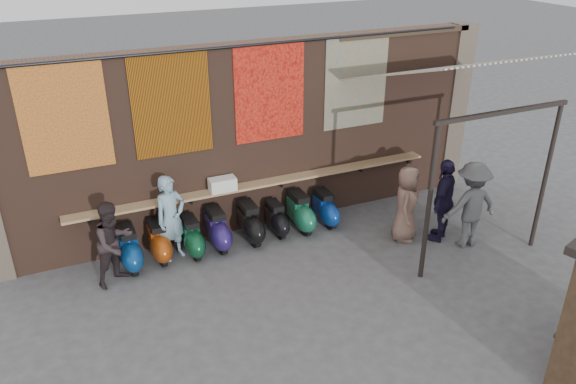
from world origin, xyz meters
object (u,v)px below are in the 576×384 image
(scooter_stool_1, at_px, (159,241))
(shopper_tan, at_px, (406,204))
(scooter_stool_2, at_px, (192,237))
(scooter_stool_7, at_px, (325,209))
(scooter_stool_3, at_px, (217,229))
(scooter_stool_4, at_px, (250,223))
(scooter_stool_6, at_px, (300,212))
(scooter_stool_0, at_px, (130,249))
(shelf_box, at_px, (223,184))
(shopper_grey, at_px, (471,205))
(diner_right, at_px, (114,243))
(shopper_navy, at_px, (444,200))
(scooter_stool_5, at_px, (276,219))
(diner_left, at_px, (171,218))

(scooter_stool_1, xyz_separation_m, shopper_tan, (4.91, -1.32, 0.43))
(scooter_stool_2, bearing_deg, scooter_stool_7, 0.47)
(scooter_stool_3, xyz_separation_m, scooter_stool_7, (2.47, -0.02, -0.03))
(scooter_stool_3, xyz_separation_m, scooter_stool_4, (0.71, -0.02, 0.00))
(scooter_stool_2, distance_m, scooter_stool_7, 3.02)
(scooter_stool_6, distance_m, shopper_tan, 2.27)
(scooter_stool_0, distance_m, scooter_stool_6, 3.65)
(scooter_stool_6, bearing_deg, scooter_stool_7, -0.28)
(shelf_box, distance_m, shopper_grey, 5.07)
(shelf_box, xyz_separation_m, scooter_stool_3, (-0.25, -0.30, -0.85))
(shelf_box, relative_size, diner_right, 0.33)
(scooter_stool_2, bearing_deg, shelf_box, 23.28)
(scooter_stool_4, distance_m, shopper_navy, 4.05)
(shelf_box, height_order, scooter_stool_4, shelf_box)
(shopper_navy, bearing_deg, scooter_stool_4, -57.43)
(scooter_stool_5, relative_size, shopper_grey, 0.41)
(scooter_stool_7, bearing_deg, scooter_stool_4, 179.99)
(scooter_stool_1, distance_m, shopper_grey, 6.32)
(scooter_stool_5, relative_size, scooter_stool_6, 0.85)
(scooter_stool_4, bearing_deg, scooter_stool_6, 0.13)
(shelf_box, bearing_deg, shopper_navy, -24.36)
(scooter_stool_7, bearing_deg, shopper_tan, -45.31)
(diner_right, bearing_deg, diner_left, -10.44)
(shelf_box, height_order, shopper_tan, shopper_tan)
(scooter_stool_5, bearing_deg, shopper_tan, -28.32)
(scooter_stool_5, bearing_deg, diner_left, -179.51)
(scooter_stool_0, bearing_deg, diner_right, -128.77)
(diner_left, height_order, shopper_tan, diner_left)
(scooter_stool_6, xyz_separation_m, shopper_tan, (1.84, -1.25, 0.41))
(scooter_stool_3, xyz_separation_m, scooter_stool_5, (1.32, 0.02, -0.06))
(diner_left, height_order, diner_right, diner_left)
(scooter_stool_4, distance_m, diner_left, 1.69)
(shopper_tan, bearing_deg, scooter_stool_6, 95.78)
(shopper_tan, bearing_deg, shopper_navy, -73.85)
(scooter_stool_3, bearing_deg, scooter_stool_7, -0.52)
(shelf_box, distance_m, shopper_navy, 4.58)
(scooter_stool_5, bearing_deg, scooter_stool_7, -1.94)
(shopper_tan, bearing_deg, scooter_stool_0, 117.35)
(diner_right, xyz_separation_m, shopper_grey, (6.83, -1.60, 0.10))
(scooter_stool_3, bearing_deg, scooter_stool_1, 177.95)
(scooter_stool_0, xyz_separation_m, diner_left, (0.86, 0.04, 0.47))
(scooter_stool_3, relative_size, diner_left, 0.49)
(shopper_grey, bearing_deg, shopper_navy, -44.98)
(diner_right, bearing_deg, shelf_box, -12.87)
(scooter_stool_2, relative_size, shopper_navy, 0.45)
(scooter_stool_0, bearing_deg, scooter_stool_1, 8.14)
(diner_right, bearing_deg, scooter_stool_2, -16.44)
(diner_right, bearing_deg, scooter_stool_5, -22.62)
(scooter_stool_0, xyz_separation_m, scooter_stool_5, (3.10, 0.06, -0.06))
(scooter_stool_0, height_order, scooter_stool_5, scooter_stool_0)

